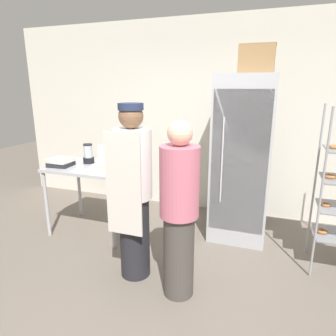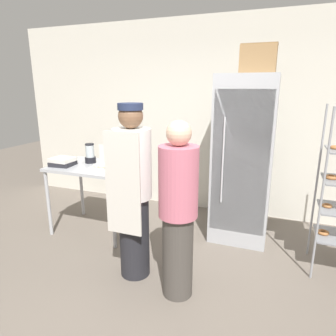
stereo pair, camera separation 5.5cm
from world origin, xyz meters
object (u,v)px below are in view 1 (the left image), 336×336
(refrigerator, at_px, (242,160))
(binder_stack, at_px, (61,162))
(blender_pitcher, at_px, (88,155))
(cardboard_storage_box, at_px, (257,59))
(donut_box, at_px, (103,166))
(person_baker, at_px, (133,191))
(person_customer, at_px, (179,211))

(refrigerator, xyz_separation_m, binder_stack, (-2.16, -0.64, -0.06))
(blender_pitcher, xyz_separation_m, cardboard_storage_box, (2.01, 0.35, 1.14))
(donut_box, xyz_separation_m, blender_pitcher, (-0.37, 0.25, 0.06))
(donut_box, height_order, person_baker, person_baker)
(donut_box, bearing_deg, person_baker, -40.46)
(refrigerator, bearing_deg, blender_pitcher, -168.42)
(refrigerator, height_order, person_baker, refrigerator)
(blender_pitcher, bearing_deg, cardboard_storage_box, 9.78)
(donut_box, relative_size, person_customer, 0.18)
(donut_box, relative_size, person_baker, 0.16)
(blender_pitcher, relative_size, binder_stack, 0.89)
(blender_pitcher, bearing_deg, refrigerator, 11.58)
(binder_stack, height_order, person_customer, person_customer)
(person_baker, bearing_deg, refrigerator, 54.17)
(cardboard_storage_box, distance_m, person_baker, 1.97)
(binder_stack, bearing_deg, person_baker, -23.93)
(donut_box, bearing_deg, blender_pitcher, 146.02)
(refrigerator, xyz_separation_m, cardboard_storage_box, (0.09, -0.05, 1.15))
(binder_stack, bearing_deg, person_customer, -21.48)
(cardboard_storage_box, bearing_deg, person_customer, -109.77)
(binder_stack, bearing_deg, donut_box, 0.14)
(donut_box, xyz_separation_m, person_baker, (0.67, -0.57, -0.04))
(binder_stack, distance_m, person_baker, 1.40)
(blender_pitcher, distance_m, cardboard_storage_box, 2.34)
(blender_pitcher, bearing_deg, donut_box, -33.98)
(blender_pitcher, height_order, person_baker, person_baker)
(donut_box, xyz_separation_m, binder_stack, (-0.61, -0.00, 0.00))
(cardboard_storage_box, distance_m, person_customer, 1.92)
(blender_pitcher, xyz_separation_m, person_baker, (1.04, -0.82, -0.11))
(refrigerator, height_order, person_customer, refrigerator)
(donut_box, height_order, blender_pitcher, donut_box)
(donut_box, distance_m, binder_stack, 0.61)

